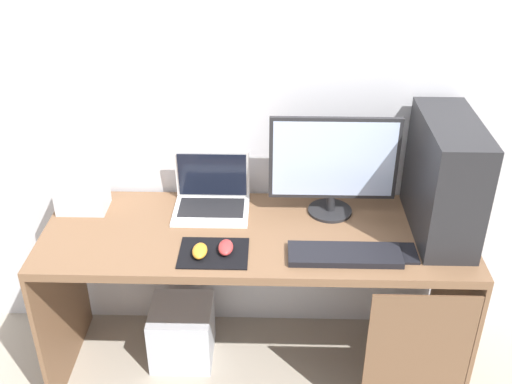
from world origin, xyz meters
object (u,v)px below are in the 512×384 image
Objects in this scene: monitor at (333,165)px; cell_phone at (408,253)px; mouse_right at (200,251)px; laptop at (212,198)px; subwoofer at (182,332)px; pc_tower at (445,178)px; projector at (82,195)px; mouse_left at (226,247)px; keyboard at (345,255)px.

monitor is 0.45m from cell_phone.
laptop is at bearing 87.58° from mouse_right.
monitor is 0.63m from mouse_right.
pc_tower is at bearing -1.15° from subwoofer.
mouse_left is at bearing -25.77° from projector.
cell_phone is (0.24, 0.02, -0.01)m from keyboard.
projector reaches higher than keyboard.
projector reaches higher than mouse_right.
pc_tower is 1.59× the size of laptop.
pc_tower reaches higher than keyboard.
keyboard is 0.24m from cell_phone.
pc_tower is 1.34m from subwoofer.
mouse_right is (-0.92, -0.21, -0.21)m from pc_tower.
monitor is (-0.41, 0.11, -0.01)m from pc_tower.
monitor is 1.65× the size of laptop.
monitor is at bearing 133.20° from cell_phone.
mouse_left is 0.35× the size of subwoofer.
monitor is at bearing -3.15° from laptop.
mouse_right is 0.74× the size of cell_phone.
monitor is 1.22× the size of keyboard.
subwoofer is at bearing 161.51° from keyboard.
projector is at bearing 179.52° from monitor.
mouse_left is (-0.41, -0.29, -0.20)m from monitor.
projector is at bearing 167.23° from cell_phone.
subwoofer is (-0.67, 0.22, -0.61)m from keyboard.
monitor is 5.34× the size of mouse_left.
mouse_right is (-0.51, -0.31, -0.20)m from monitor.
projector is at bearing 175.46° from pc_tower.
pc_tower reaches higher than monitor.
mouse_left is (-0.83, -0.18, -0.21)m from pc_tower.
monitor reaches higher than keyboard.
monitor is 1.04m from projector.
laptop is 3.24× the size of mouse_left.
pc_tower is at bearing 12.51° from mouse_left.
monitor is 1.05m from subwoofer.
subwoofer is at bearing 178.85° from pc_tower.
mouse_right is at bearing -31.74° from projector.
pc_tower is at bearing -8.35° from laptop.
subwoofer is at bearing 138.11° from mouse_left.
mouse_left is (0.62, -0.30, -0.04)m from projector.
laptop is (-0.49, 0.03, -0.18)m from monitor.
monitor is at bearing 165.62° from pc_tower.
projector is 1.54× the size of cell_phone.
laptop is 0.67m from subwoofer.
projector is 0.77m from subwoofer.
pc_tower is 3.80× the size of cell_phone.
mouse_left is at bearing -167.49° from pc_tower.
projector is (-0.54, -0.02, 0.01)m from laptop.
laptop is 0.83m from cell_phone.
subwoofer is at bearing -142.80° from laptop.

